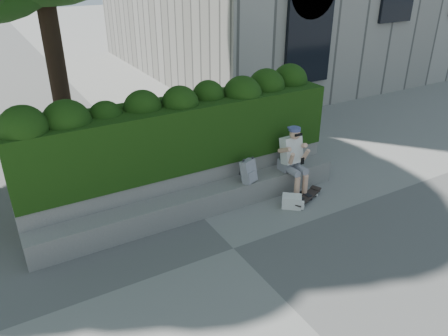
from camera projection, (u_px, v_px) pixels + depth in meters
ground at (233, 248)px, 7.16m from camera, size 80.00×80.00×0.00m
bench_ledge at (198, 203)px, 8.03m from camera, size 6.00×0.45×0.45m
planter_wall at (187, 185)px, 8.34m from camera, size 6.00×0.50×0.75m
hedge at (180, 134)px, 8.08m from camera, size 6.00×1.00×1.20m
person at (293, 158)px, 8.56m from camera, size 0.40×0.76×1.38m
skateboard at (306, 198)px, 8.52m from camera, size 0.83×0.51×0.09m
backpack_plaid at (249, 171)px, 8.22m from camera, size 0.33×0.25×0.44m
backpack_ground at (292, 201)px, 8.29m from camera, size 0.44×0.43×0.23m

